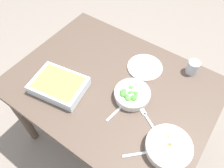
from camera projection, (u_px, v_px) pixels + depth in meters
The scene contains 10 objects.
ground_plane at pixel (112, 135), 1.90m from camera, with size 6.00×6.00×0.00m, color slate.
dining_table at pixel (112, 93), 1.38m from camera, with size 1.20×0.90×0.74m.
stew_bowl at pixel (168, 147), 1.04m from camera, with size 0.23×0.23×0.06m.
broccoli_bowl at pixel (132, 94), 1.23m from camera, with size 0.21×0.21×0.07m.
baking_dish at pixel (59, 85), 1.26m from camera, with size 0.33×0.27×0.06m.
drink_cup at pixel (193, 68), 1.34m from camera, with size 0.07×0.07×0.08m.
side_plate at pixel (145, 67), 1.38m from camera, with size 0.22×0.22×0.01m, color white.
spoon_by_stew at pixel (145, 153), 1.05m from camera, with size 0.14×0.14×0.01m.
spoon_by_broccoli at pixel (121, 107), 1.21m from camera, with size 0.04×0.18×0.01m.
fork_on_table at pixel (148, 119), 1.16m from camera, with size 0.16×0.10×0.01m.
Camera 1 is at (0.45, -0.64, 1.79)m, focal length 35.04 mm.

